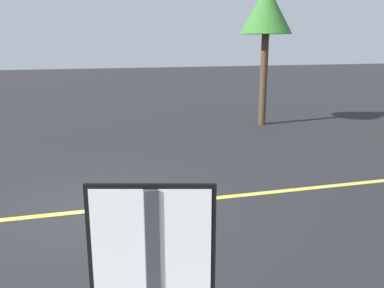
{
  "coord_description": "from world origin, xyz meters",
  "views": [
    {
      "loc": [
        -0.08,
        -7.3,
        3.08
      ],
      "look_at": [
        2.04,
        0.51,
        1.02
      ],
      "focal_mm": 38.35,
      "sensor_mm": 36.0,
      "label": 1
    }
  ],
  "objects": [
    {
      "name": "tree_left_verge",
      "position": [
        6.42,
        6.62,
        4.02
      ],
      "size": [
        1.87,
        1.87,
        4.95
      ],
      "color": "#513823",
      "rests_on": "ground_plane"
    },
    {
      "name": "ground_plane",
      "position": [
        0.0,
        0.0,
        0.0
      ],
      "size": [
        80.0,
        80.0,
        0.0
      ],
      "primitive_type": "plane",
      "color": "#262628"
    },
    {
      "name": "lane_marking_centre",
      "position": [
        3.0,
        0.0,
        0.01
      ],
      "size": [
        28.0,
        0.16,
        0.01
      ],
      "primitive_type": "cube",
      "color": "#E0D14C"
    }
  ]
}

